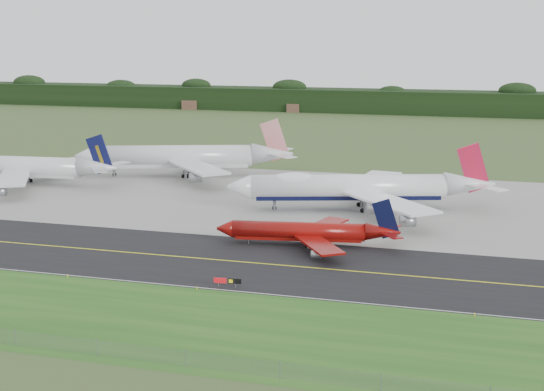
{
  "coord_description": "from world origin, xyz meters",
  "views": [
    {
      "loc": [
        39.84,
        -128.59,
        39.91
      ],
      "look_at": [
        -2.79,
        22.0,
        6.88
      ],
      "focal_mm": 50.0,
      "sensor_mm": 36.0,
      "label": 1
    }
  ],
  "objects_px": {
    "jet_red_737": "(309,232)",
    "jet_ba_747": "(358,187)",
    "taxiway_sign": "(227,281)",
    "jet_star_tail": "(185,157)",
    "jet_navy_gold": "(22,167)"
  },
  "relations": [
    {
      "from": "jet_navy_gold",
      "to": "jet_ba_747",
      "type": "bearing_deg",
      "value": -3.68
    },
    {
      "from": "jet_red_737",
      "to": "jet_star_tail",
      "type": "bearing_deg",
      "value": 129.2
    },
    {
      "from": "jet_star_tail",
      "to": "taxiway_sign",
      "type": "bearing_deg",
      "value": -64.0
    },
    {
      "from": "jet_star_tail",
      "to": "taxiway_sign",
      "type": "height_order",
      "value": "jet_star_tail"
    },
    {
      "from": "jet_star_tail",
      "to": "taxiway_sign",
      "type": "xyz_separation_m",
      "value": [
        44.43,
        -91.1,
        -4.5
      ]
    },
    {
      "from": "jet_red_737",
      "to": "taxiway_sign",
      "type": "xyz_separation_m",
      "value": [
        -6.94,
        -28.11,
        -1.62
      ]
    },
    {
      "from": "jet_star_tail",
      "to": "jet_red_737",
      "type": "bearing_deg",
      "value": -50.8
    },
    {
      "from": "jet_star_tail",
      "to": "taxiway_sign",
      "type": "distance_m",
      "value": 101.46
    },
    {
      "from": "taxiway_sign",
      "to": "jet_red_737",
      "type": "bearing_deg",
      "value": 76.13
    },
    {
      "from": "jet_ba_747",
      "to": "jet_navy_gold",
      "type": "bearing_deg",
      "value": 176.32
    },
    {
      "from": "jet_red_737",
      "to": "jet_navy_gold",
      "type": "xyz_separation_m",
      "value": [
        -89.65,
        39.17,
        2.06
      ]
    },
    {
      "from": "jet_red_737",
      "to": "jet_ba_747",
      "type": "bearing_deg",
      "value": 83.07
    },
    {
      "from": "jet_red_737",
      "to": "jet_navy_gold",
      "type": "height_order",
      "value": "jet_navy_gold"
    },
    {
      "from": "jet_ba_747",
      "to": "taxiway_sign",
      "type": "height_order",
      "value": "jet_ba_747"
    },
    {
      "from": "jet_ba_747",
      "to": "jet_red_737",
      "type": "distance_m",
      "value": 33.5
    }
  ]
}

